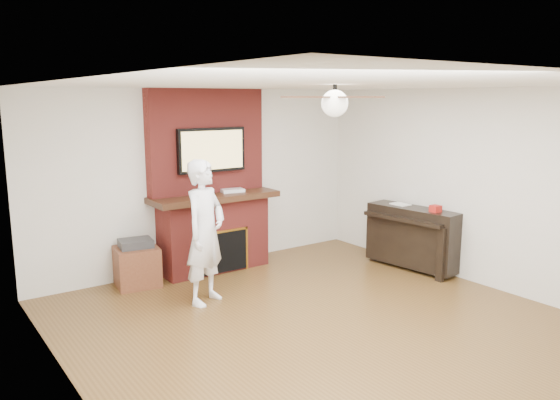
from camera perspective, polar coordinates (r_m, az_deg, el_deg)
room_shell at (r=5.48m, az=5.53°, el=-1.24°), size 5.36×5.86×2.86m
fireplace at (r=7.60m, az=-7.20°, el=0.09°), size 1.78×0.64×2.50m
tv at (r=7.47m, az=-7.15°, el=5.21°), size 1.00×0.08×0.60m
ceiling_fan at (r=5.37m, az=5.74°, el=10.13°), size 1.21×1.21×0.31m
person at (r=6.37m, az=-7.82°, el=-3.36°), size 0.74×0.65×1.69m
side_table at (r=7.26m, az=-14.74°, el=-6.51°), size 0.60×0.60×0.61m
piano at (r=7.87m, az=13.69°, el=-3.68°), size 0.65×1.38×0.96m
cable_box at (r=7.64m, az=-4.99°, el=1.00°), size 0.34×0.24×0.04m
candle_orange at (r=7.60m, az=-7.63°, el=-7.14°), size 0.07×0.07×0.13m
candle_green at (r=7.63m, az=-6.42°, el=-7.25°), size 0.07×0.07×0.08m
candle_blue at (r=7.75m, az=-5.47°, el=-6.96°), size 0.05×0.05×0.08m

